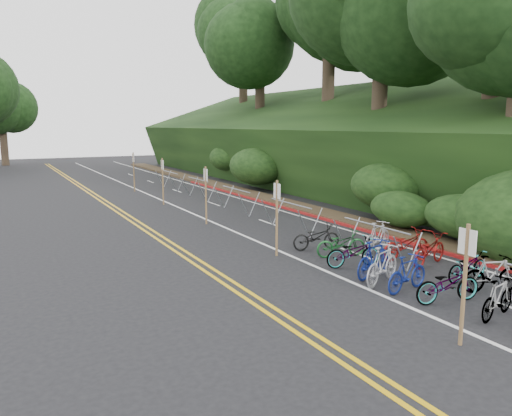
{
  "coord_description": "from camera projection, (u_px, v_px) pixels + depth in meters",
  "views": [
    {
      "loc": [
        -7.51,
        -8.72,
        4.28
      ],
      "look_at": [
        0.83,
        6.87,
        1.3
      ],
      "focal_mm": 35.0,
      "sensor_mm": 36.0,
      "label": 1
    }
  ],
  "objects": [
    {
      "name": "signposts_rest",
      "position": [
        182.0,
        184.0,
        24.0
      ],
      "size": [
        0.08,
        18.4,
        2.5
      ],
      "color": "brown",
      "rests_on": "ground"
    },
    {
      "name": "embankment",
      "position": [
        329.0,
        150.0,
        33.94
      ],
      "size": [
        14.3,
        48.14,
        9.11
      ],
      "color": "black",
      "rests_on": "ground"
    },
    {
      "name": "signpost_near",
      "position": [
        465.0,
        277.0,
        9.56
      ],
      "size": [
        0.08,
        0.4,
        2.42
      ],
      "color": "brown",
      "rests_on": "ground"
    },
    {
      "name": "tree_cluster",
      "position": [
        267.0,
        26.0,
        33.68
      ],
      "size": [
        31.86,
        53.55,
        17.33
      ],
      "color": "#2D2319",
      "rests_on": "ground"
    },
    {
      "name": "ground",
      "position": [
        362.0,
        307.0,
        11.78
      ],
      "size": [
        120.0,
        120.0,
        0.0
      ],
      "primitive_type": "plane",
      "color": "black",
      "rests_on": "ground"
    },
    {
      "name": "bike_front",
      "position": [
        382.0,
        265.0,
        13.45
      ],
      "size": [
        1.14,
        1.85,
        1.08
      ],
      "primitive_type": "imported",
      "rotation": [
        0.0,
        0.0,
        1.96
      ],
      "color": "#9E9EA3",
      "rests_on": "ground"
    },
    {
      "name": "road_markings",
      "position": [
        215.0,
        228.0,
        20.85
      ],
      "size": [
        7.47,
        80.0,
        0.01
      ],
      "color": "gold",
      "rests_on": "ground"
    },
    {
      "name": "bike_racks_rest",
      "position": [
        236.0,
        195.0,
        24.34
      ],
      "size": [
        1.14,
        23.0,
        1.17
      ],
      "color": "gray",
      "rests_on": "ground"
    },
    {
      "name": "bike_valet",
      "position": [
        426.0,
        263.0,
        13.83
      ],
      "size": [
        3.4,
        10.01,
        1.08
      ],
      "color": "maroon",
      "rests_on": "ground"
    },
    {
      "name": "red_curb",
      "position": [
        293.0,
        210.0,
        24.86
      ],
      "size": [
        0.25,
        28.0,
        0.1
      ],
      "primitive_type": "cube",
      "color": "maroon",
      "rests_on": "ground"
    }
  ]
}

